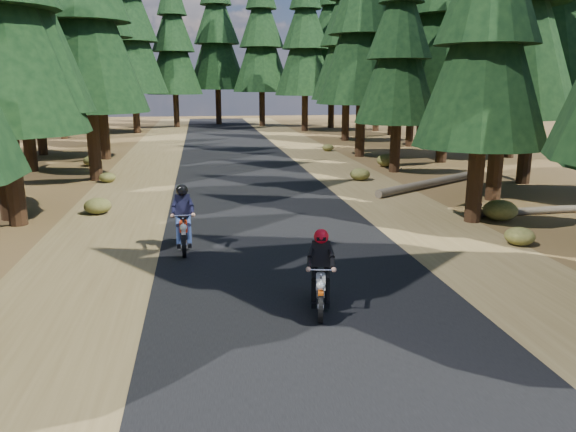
# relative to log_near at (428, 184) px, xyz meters

# --- Properties ---
(ground) EXTENTS (120.00, 120.00, 0.00)m
(ground) POSITION_rel_log_near_xyz_m (-6.92, -9.98, -0.16)
(ground) COLOR #4C3A1B
(ground) RESTS_ON ground
(road) EXTENTS (6.00, 100.00, 0.01)m
(road) POSITION_rel_log_near_xyz_m (-6.92, -4.98, -0.15)
(road) COLOR black
(road) RESTS_ON ground
(shoulder_l) EXTENTS (3.20, 100.00, 0.01)m
(shoulder_l) POSITION_rel_log_near_xyz_m (-11.52, -4.98, -0.16)
(shoulder_l) COLOR brown
(shoulder_l) RESTS_ON ground
(shoulder_r) EXTENTS (3.20, 100.00, 0.01)m
(shoulder_r) POSITION_rel_log_near_xyz_m (-2.32, -4.98, -0.16)
(shoulder_r) COLOR brown
(shoulder_r) RESTS_ON ground
(pine_forest) EXTENTS (34.59, 55.08, 16.32)m
(pine_forest) POSITION_rel_log_near_xyz_m (-6.94, 11.07, 7.73)
(pine_forest) COLOR black
(pine_forest) RESTS_ON ground
(log_near) EXTENTS (5.35, 3.75, 0.32)m
(log_near) POSITION_rel_log_near_xyz_m (0.00, 0.00, 0.00)
(log_near) COLOR #4C4233
(log_near) RESTS_ON ground
(log_far) EXTENTS (3.89, 0.41, 0.24)m
(log_far) POSITION_rel_log_near_xyz_m (1.23, -4.92, -0.04)
(log_far) COLOR #4C4233
(log_far) RESTS_ON ground
(understory_shrubs) EXTENTS (15.42, 33.08, 0.64)m
(understory_shrubs) POSITION_rel_log_near_xyz_m (-3.92, -1.17, 0.11)
(understory_shrubs) COLOR #474C1E
(understory_shrubs) RESTS_ON ground
(rider_lead) EXTENTS (0.83, 1.74, 1.49)m
(rider_lead) POSITION_rel_log_near_xyz_m (-6.78, -11.37, 0.34)
(rider_lead) COLOR beige
(rider_lead) RESTS_ON road
(rider_follow) EXTENTS (0.60, 1.84, 1.63)m
(rider_follow) POSITION_rel_log_near_xyz_m (-9.32, -7.16, 0.39)
(rider_follow) COLOR maroon
(rider_follow) RESTS_ON road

